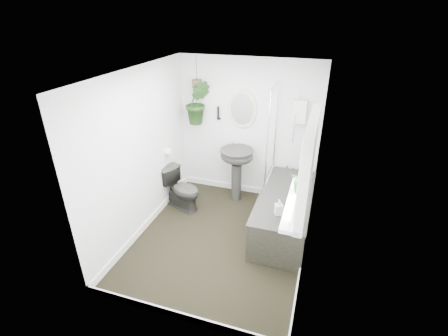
% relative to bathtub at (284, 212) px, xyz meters
% --- Properties ---
extents(floor, '(2.30, 2.80, 0.02)m').
position_rel_bathtub_xyz_m(floor, '(-0.80, -0.50, -0.30)').
color(floor, black).
rests_on(floor, ground).
extents(ceiling, '(2.30, 2.80, 0.02)m').
position_rel_bathtub_xyz_m(ceiling, '(-0.80, -0.50, 2.02)').
color(ceiling, white).
rests_on(ceiling, ground).
extents(wall_back, '(2.30, 0.02, 2.30)m').
position_rel_bathtub_xyz_m(wall_back, '(-0.80, 0.91, 0.86)').
color(wall_back, white).
rests_on(wall_back, ground).
extents(wall_front, '(2.30, 0.02, 2.30)m').
position_rel_bathtub_xyz_m(wall_front, '(-0.80, -1.91, 0.86)').
color(wall_front, white).
rests_on(wall_front, ground).
extents(wall_left, '(0.02, 2.80, 2.30)m').
position_rel_bathtub_xyz_m(wall_left, '(-1.96, -0.50, 0.86)').
color(wall_left, white).
rests_on(wall_left, ground).
extents(wall_right, '(0.02, 2.80, 2.30)m').
position_rel_bathtub_xyz_m(wall_right, '(0.36, -0.50, 0.86)').
color(wall_right, white).
rests_on(wall_right, ground).
extents(skirting, '(2.30, 2.80, 0.10)m').
position_rel_bathtub_xyz_m(skirting, '(-0.80, -0.50, -0.24)').
color(skirting, white).
rests_on(skirting, floor).
extents(bathtub, '(0.72, 1.72, 0.58)m').
position_rel_bathtub_xyz_m(bathtub, '(0.00, 0.00, 0.00)').
color(bathtub, '#2A2A27').
rests_on(bathtub, floor).
extents(bath_screen, '(0.04, 0.72, 1.40)m').
position_rel_bathtub_xyz_m(bath_screen, '(-0.33, 0.49, 0.99)').
color(bath_screen, silver).
rests_on(bath_screen, bathtub).
extents(shower_box, '(0.20, 0.10, 0.35)m').
position_rel_bathtub_xyz_m(shower_box, '(0.00, 0.84, 1.26)').
color(shower_box, white).
rests_on(shower_box, wall_back).
extents(oval_mirror, '(0.46, 0.03, 0.62)m').
position_rel_bathtub_xyz_m(oval_mirror, '(-0.89, 0.87, 1.21)').
color(oval_mirror, beige).
rests_on(oval_mirror, wall_back).
extents(wall_sconce, '(0.04, 0.04, 0.22)m').
position_rel_bathtub_xyz_m(wall_sconce, '(-1.29, 0.86, 1.11)').
color(wall_sconce, black).
rests_on(wall_sconce, wall_back).
extents(toilet_roll_holder, '(0.11, 0.11, 0.11)m').
position_rel_bathtub_xyz_m(toilet_roll_holder, '(-1.90, 0.20, 0.61)').
color(toilet_roll_holder, white).
rests_on(toilet_roll_holder, wall_left).
extents(window_recess, '(0.08, 1.00, 0.90)m').
position_rel_bathtub_xyz_m(window_recess, '(0.29, -1.20, 1.36)').
color(window_recess, white).
rests_on(window_recess, wall_right).
extents(window_sill, '(0.18, 1.00, 0.04)m').
position_rel_bathtub_xyz_m(window_sill, '(0.22, -1.20, 0.94)').
color(window_sill, white).
rests_on(window_sill, wall_right).
extents(window_blinds, '(0.01, 0.86, 0.76)m').
position_rel_bathtub_xyz_m(window_blinds, '(0.24, -1.20, 1.36)').
color(window_blinds, white).
rests_on(window_blinds, wall_right).
extents(toilet, '(0.75, 0.58, 0.67)m').
position_rel_bathtub_xyz_m(toilet, '(-1.65, 0.08, 0.05)').
color(toilet, '#2A2A27').
rests_on(toilet, floor).
extents(pedestal_sink, '(0.55, 0.47, 0.91)m').
position_rel_bathtub_xyz_m(pedestal_sink, '(-0.89, 0.60, 0.17)').
color(pedestal_sink, '#2A2A27').
rests_on(pedestal_sink, floor).
extents(sill_plant, '(0.28, 0.26, 0.26)m').
position_rel_bathtub_xyz_m(sill_plant, '(0.25, -1.02, 1.09)').
color(sill_plant, black).
rests_on(sill_plant, window_sill).
extents(hanging_plant, '(0.47, 0.42, 0.71)m').
position_rel_bathtub_xyz_m(hanging_plant, '(-1.60, 0.75, 1.29)').
color(hanging_plant, black).
rests_on(hanging_plant, ceiling).
extents(soap_bottle, '(0.12, 0.12, 0.21)m').
position_rel_bathtub_xyz_m(soap_bottle, '(-0.02, -0.50, 0.40)').
color(soap_bottle, black).
rests_on(soap_bottle, bathtub).
extents(hanging_pot, '(0.16, 0.16, 0.12)m').
position_rel_bathtub_xyz_m(hanging_pot, '(-1.60, 0.75, 1.58)').
color(hanging_pot, brown).
rests_on(hanging_pot, ceiling).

